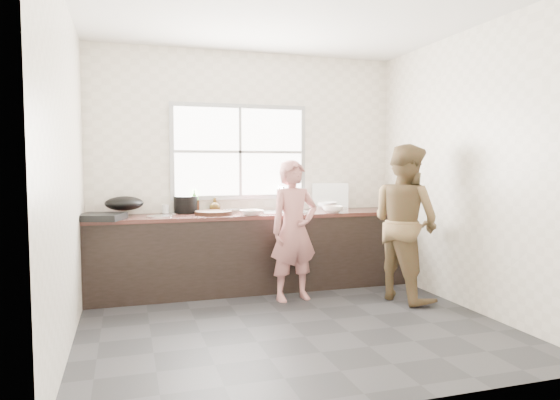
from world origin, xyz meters
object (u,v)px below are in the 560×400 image
object	(u,v)px
bowl_mince	(251,213)
pot_lid_left	(159,216)
person_side	(405,222)
black_pot	(186,205)
glass_jar	(166,209)
pot_lid_right	(171,213)
bottle_green	(194,201)
bottle_brown_short	(215,206)
woman	(294,235)
bowl_held	(294,211)
bowl_crabs	(333,210)
plate_food	(198,212)
cutting_board	(214,213)
wok	(124,203)
dish_rack	(329,196)
burner	(101,217)
bottle_brown_tall	(195,204)

from	to	relation	value
bowl_mince	pot_lid_left	distance (m)	0.96
person_side	black_pot	bearing A→B (deg)	47.08
glass_jar	pot_lid_right	xyz separation A→B (m)	(0.06, 0.04, -0.05)
bottle_green	bottle_brown_short	world-z (taller)	bottle_green
bottle_brown_short	pot_lid_left	size ratio (longest dim) A/B	0.56
woman	pot_lid_left	world-z (taller)	woman
woman	bowl_mince	world-z (taller)	woman
person_side	bottle_green	distance (m)	2.31
bowl_held	bowl_crabs	bearing A→B (deg)	3.60
plate_food	bottle_green	distance (m)	0.13
person_side	cutting_board	xyz separation A→B (m)	(-1.85, 0.85, 0.07)
person_side	bowl_crabs	distance (m)	0.87
plate_food	pot_lid_right	xyz separation A→B (m)	(-0.30, 0.00, -0.00)
wok	cutting_board	bearing A→B (deg)	-7.44
bottle_brown_short	dish_rack	world-z (taller)	dish_rack
bottle_green	pot_lid_right	xyz separation A→B (m)	(-0.26, 0.00, -0.13)
woman	wok	world-z (taller)	woman
bowl_crabs	bowl_held	bearing A→B (deg)	-176.40
bottle_brown_short	burner	distance (m)	1.28
bowl_crabs	person_side	bearing A→B (deg)	-53.58
woman	black_pot	size ratio (longest dim) A/B	5.11
woman	cutting_board	xyz separation A→B (m)	(-0.74, 0.53, 0.20)
pot_lid_right	woman	bearing A→B (deg)	-33.57
bowl_crabs	burner	world-z (taller)	burner
person_side	burner	world-z (taller)	person_side
cutting_board	burner	size ratio (longest dim) A/B	1.00
bowl_crabs	bowl_held	size ratio (longest dim) A/B	1.00
person_side	bottle_brown_tall	bearing A→B (deg)	45.96
bottle_brown_tall	dish_rack	world-z (taller)	dish_rack
cutting_board	glass_jar	world-z (taller)	glass_jar
bowl_held	dish_rack	size ratio (longest dim) A/B	0.44
wok	person_side	bearing A→B (deg)	-19.33
plate_food	bottle_brown_tall	world-z (taller)	bottle_brown_tall
bowl_mince	bottle_brown_short	xyz separation A→B (m)	(-0.32, 0.44, 0.05)
bottle_brown_short	bottle_brown_tall	bearing A→B (deg)	180.00
woman	bowl_crabs	size ratio (longest dim) A/B	7.13
cutting_board	bowl_crabs	world-z (taller)	bowl_crabs
bottle_green	bottle_brown_short	bearing A→B (deg)	0.00
woman	bottle_brown_short	bearing A→B (deg)	122.58
plate_food	pot_lid_left	xyz separation A→B (m)	(-0.45, -0.32, -0.00)
woman	black_pot	xyz separation A→B (m)	(-1.01, 0.78, 0.28)
glass_jar	bowl_held	bearing A→B (deg)	-16.35
bowl_mince	plate_food	distance (m)	0.67
bowl_mince	dish_rack	xyz separation A→B (m)	(1.08, 0.44, 0.13)
cutting_board	plate_food	world-z (taller)	cutting_board
dish_rack	bottle_brown_tall	bearing A→B (deg)	-164.16
person_side	bowl_crabs	bearing A→B (deg)	21.06
bowl_held	burner	world-z (taller)	burner
glass_jar	woman	bearing A→B (deg)	-30.93
plate_food	pot_lid_right	size ratio (longest dim) A/B	0.94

